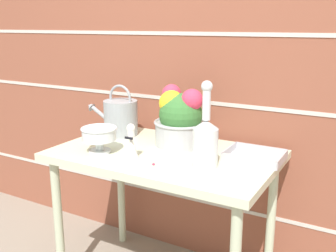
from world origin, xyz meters
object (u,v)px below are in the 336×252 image
(crystal_pedestal_bowl, at_px, (99,135))
(figurine_vase, at_px, (131,146))
(wire_tray, at_px, (255,157))
(glass_decanter, at_px, (206,139))
(flower_planter, at_px, (180,119))
(watering_can, at_px, (120,117))

(crystal_pedestal_bowl, relative_size, figurine_vase, 1.02)
(crystal_pedestal_bowl, xyz_separation_m, wire_tray, (0.67, 0.26, -0.07))
(figurine_vase, bearing_deg, glass_decanter, 16.09)
(crystal_pedestal_bowl, distance_m, flower_planter, 0.40)
(crystal_pedestal_bowl, xyz_separation_m, flower_planter, (0.27, 0.29, 0.05))
(flower_planter, xyz_separation_m, glass_decanter, (0.24, -0.22, -0.01))
(crystal_pedestal_bowl, relative_size, flower_planter, 0.57)
(glass_decanter, bearing_deg, wire_tray, 49.80)
(watering_can, distance_m, figurine_vase, 0.44)
(watering_can, bearing_deg, wire_tray, -3.17)
(wire_tray, bearing_deg, crystal_pedestal_bowl, -158.78)
(wire_tray, bearing_deg, flower_planter, 175.34)
(flower_planter, height_order, wire_tray, flower_planter)
(flower_planter, bearing_deg, glass_decanter, -42.84)
(figurine_vase, distance_m, wire_tray, 0.55)
(flower_planter, distance_m, glass_decanter, 0.32)
(watering_can, relative_size, figurine_vase, 1.96)
(crystal_pedestal_bowl, bearing_deg, figurine_vase, -5.43)
(watering_can, relative_size, glass_decanter, 0.89)
(watering_can, bearing_deg, glass_decanter, -20.64)
(flower_planter, height_order, glass_decanter, glass_decanter)
(glass_decanter, relative_size, figurine_vase, 2.19)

